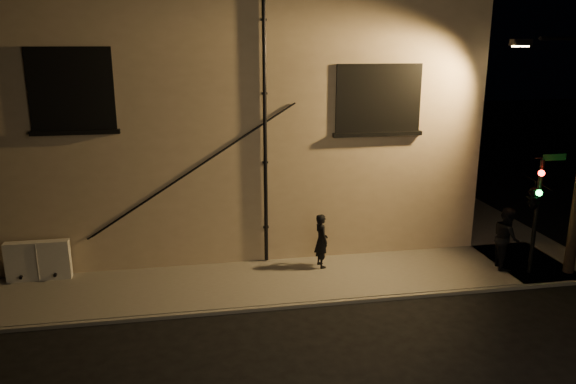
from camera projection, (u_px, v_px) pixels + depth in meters
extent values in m
plane|color=black|center=(350.00, 302.00, 14.76)|extent=(90.00, 90.00, 0.00)
cube|color=#635F59|center=(231.00, 285.00, 15.66)|extent=(20.00, 3.00, 0.12)
cube|color=#635F59|center=(446.00, 203.00, 23.46)|extent=(3.00, 16.00, 0.12)
cube|color=#C2AA8B|center=(212.00, 104.00, 21.67)|extent=(16.00, 12.00, 8.50)
cube|color=black|center=(71.00, 89.00, 14.96)|extent=(2.20, 0.10, 2.20)
cube|color=black|center=(72.00, 89.00, 14.98)|extent=(1.98, 0.05, 1.98)
cube|color=black|center=(379.00, 98.00, 16.55)|extent=(2.60, 0.10, 2.00)
cube|color=black|center=(378.00, 98.00, 16.56)|extent=(2.38, 0.05, 1.78)
cylinder|color=black|center=(265.00, 125.00, 16.09)|extent=(0.11, 0.11, 8.30)
cylinder|color=black|center=(189.00, 172.00, 16.08)|extent=(5.96, 0.04, 3.75)
cylinder|color=black|center=(194.00, 170.00, 16.09)|extent=(5.96, 0.04, 3.75)
cube|color=silver|center=(38.00, 261.00, 15.72)|extent=(1.72, 0.29, 1.13)
imported|color=black|center=(321.00, 241.00, 16.57)|extent=(0.48, 0.65, 1.63)
imported|color=black|center=(506.00, 238.00, 16.48)|extent=(0.89, 1.04, 1.86)
cylinder|color=black|center=(536.00, 217.00, 15.90)|extent=(0.12, 0.12, 3.36)
imported|color=black|center=(534.00, 195.00, 15.56)|extent=(0.78, 2.07, 0.81)
sphere|color=#FF140C|center=(542.00, 173.00, 15.22)|extent=(0.17, 0.17, 0.17)
sphere|color=#14FF3F|center=(539.00, 193.00, 15.37)|extent=(0.17, 0.17, 0.17)
cube|color=#0C4C1E|center=(554.00, 157.00, 15.51)|extent=(0.70, 0.03, 0.18)
cylinder|color=black|center=(560.00, 38.00, 15.03)|extent=(1.83, 1.00, 0.10)
cube|color=black|center=(521.00, 42.00, 15.44)|extent=(0.55, 0.28, 0.18)
cube|color=#FFC672|center=(520.00, 46.00, 15.47)|extent=(0.42, 0.20, 0.04)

